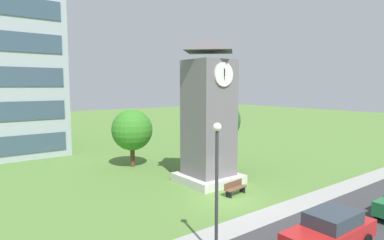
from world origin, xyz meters
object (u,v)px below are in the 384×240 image
object	(u,v)px
clock_tower	(209,118)
tree_near_tower	(218,121)
park_bench	(235,188)
street_lamp	(217,175)
tree_by_building	(132,130)
parked_car_red	(330,231)

from	to	relation	value
clock_tower	tree_near_tower	distance (m)	4.14
park_bench	street_lamp	xyz separation A→B (m)	(-6.23, -5.15, 3.06)
park_bench	tree_by_building	xyz separation A→B (m)	(-1.81, 10.97, 2.80)
clock_tower	tree_by_building	size ratio (longest dim) A/B	2.11
park_bench	tree_by_building	world-z (taller)	tree_by_building
street_lamp	parked_car_red	distance (m)	5.71
tree_near_tower	clock_tower	bearing A→B (deg)	-141.77
park_bench	tree_by_building	distance (m)	11.47
street_lamp	tree_by_building	xyz separation A→B (m)	(4.42, 16.12, -0.27)
street_lamp	parked_car_red	bearing A→B (deg)	-30.14
clock_tower	park_bench	bearing A→B (deg)	-98.73
park_bench	tree_by_building	bearing A→B (deg)	99.36
tree_by_building	tree_near_tower	bearing A→B (deg)	-43.05
tree_by_building	street_lamp	bearing A→B (deg)	-105.35
tree_near_tower	park_bench	bearing A→B (deg)	-122.61
clock_tower	parked_car_red	xyz separation A→B (m)	(-2.37, -10.96, -3.94)
park_bench	tree_near_tower	xyz separation A→B (m)	(3.72, 5.81, 3.70)
clock_tower	tree_by_building	world-z (taller)	clock_tower
tree_by_building	parked_car_red	world-z (taller)	tree_by_building
street_lamp	tree_near_tower	xyz separation A→B (m)	(9.95, 10.96, 0.64)
tree_by_building	parked_car_red	distance (m)	18.81
park_bench	street_lamp	distance (m)	8.65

